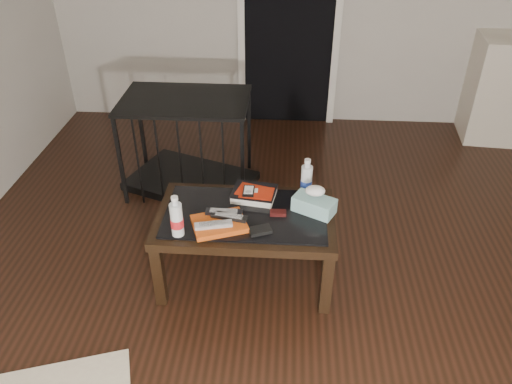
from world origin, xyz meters
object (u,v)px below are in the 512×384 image
at_px(water_bottle_left, 176,216).
at_px(tissue_box, 314,205).
at_px(coffee_table, 246,222).
at_px(textbook, 254,194).
at_px(water_bottle_right, 307,177).
at_px(pet_crate, 189,158).

height_order(water_bottle_left, tissue_box, water_bottle_left).
bearing_deg(coffee_table, textbook, 76.89).
xyz_separation_m(water_bottle_right, tissue_box, (0.04, -0.17, -0.07)).
distance_m(pet_crate, tissue_box, 1.32).
distance_m(textbook, water_bottle_left, 0.54).
relative_size(coffee_table, tissue_box, 4.35).
distance_m(water_bottle_left, tissue_box, 0.77).
xyz_separation_m(water_bottle_left, tissue_box, (0.72, 0.25, -0.07)).
distance_m(textbook, water_bottle_right, 0.32).
relative_size(textbook, tissue_box, 1.09).
bearing_deg(pet_crate, tissue_box, -25.76).
relative_size(coffee_table, textbook, 4.00).
height_order(coffee_table, textbook, textbook).
bearing_deg(water_bottle_right, water_bottle_left, -148.10).
relative_size(textbook, water_bottle_right, 1.05).
height_order(textbook, water_bottle_left, water_bottle_left).
height_order(water_bottle_right, tissue_box, water_bottle_right).
xyz_separation_m(coffee_table, water_bottle_left, (-0.34, -0.21, 0.18)).
bearing_deg(water_bottle_right, coffee_table, -148.32).
distance_m(coffee_table, pet_crate, 1.12).
relative_size(textbook, water_bottle_left, 1.05).
xyz_separation_m(pet_crate, water_bottle_left, (0.17, -1.19, 0.35)).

